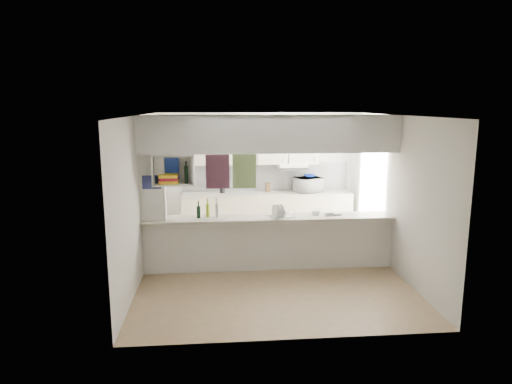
{
  "coord_description": "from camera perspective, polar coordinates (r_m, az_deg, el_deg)",
  "views": [
    {
      "loc": [
        -0.88,
        -7.37,
        2.77
      ],
      "look_at": [
        -0.18,
        0.5,
        1.25
      ],
      "focal_mm": 32.0,
      "sensor_mm": 36.0,
      "label": 1
    }
  ],
  "objects": [
    {
      "name": "wall_right",
      "position": [
        8.08,
        16.63,
        -0.03
      ],
      "size": [
        0.0,
        4.8,
        4.8
      ],
      "primitive_type": "plane",
      "rotation": [
        1.57,
        0.0,
        -1.57
      ],
      "color": "silver",
      "rests_on": "floor"
    },
    {
      "name": "microwave",
      "position": [
        9.82,
        6.58,
        0.89
      ],
      "size": [
        0.66,
        0.54,
        0.31
      ],
      "primitive_type": "imported",
      "rotation": [
        0.0,
        0.0,
        3.48
      ],
      "color": "white",
      "rests_on": "bench_top"
    },
    {
      "name": "bowl",
      "position": [
        9.83,
        6.72,
        2.0
      ],
      "size": [
        0.25,
        0.25,
        0.06
      ],
      "primitive_type": "imported",
      "color": "navy",
      "rests_on": "microwave"
    },
    {
      "name": "cup",
      "position": [
        7.64,
        3.41,
        -2.65
      ],
      "size": [
        0.12,
        0.12,
        0.09
      ],
      "primitive_type": "imported",
      "rotation": [
        0.0,
        0.0,
        0.01
      ],
      "color": "white",
      "rests_on": "dish_rack"
    },
    {
      "name": "wall_left",
      "position": [
        7.61,
        -14.22,
        -0.56
      ],
      "size": [
        0.0,
        4.8,
        4.8
      ],
      "primitive_type": "plane",
      "rotation": [
        1.57,
        0.0,
        1.57
      ],
      "color": "silver",
      "rests_on": "floor"
    },
    {
      "name": "wall_back",
      "position": [
        9.92,
        0.05,
        2.38
      ],
      "size": [
        4.2,
        0.0,
        4.2
      ],
      "primitive_type": "plane",
      "rotation": [
        1.57,
        0.0,
        0.0
      ],
      "color": "silver",
      "rests_on": "floor"
    },
    {
      "name": "wine_bottles",
      "position": [
        7.61,
        -6.01,
        -2.33
      ],
      "size": [
        0.36,
        0.14,
        0.32
      ],
      "color": "black",
      "rests_on": "breakfast_bar"
    },
    {
      "name": "kitchen_run",
      "position": [
        9.76,
        1.12,
        -0.59
      ],
      "size": [
        3.6,
        0.63,
        2.24
      ],
      "color": "beige",
      "rests_on": "floor"
    },
    {
      "name": "utensil_jar",
      "position": [
        9.68,
        -4.24,
        0.31
      ],
      "size": [
        0.11,
        0.11,
        0.15
      ],
      "primitive_type": "cylinder",
      "color": "black",
      "rests_on": "bench_top"
    },
    {
      "name": "knife_block",
      "position": [
        9.77,
        1.51,
        0.58
      ],
      "size": [
        0.1,
        0.08,
        0.2
      ],
      "primitive_type": "cube",
      "rotation": [
        0.0,
        0.0,
        0.04
      ],
      "color": "#4E341B",
      "rests_on": "bench_top"
    },
    {
      "name": "ceiling",
      "position": [
        7.42,
        1.73,
        9.59
      ],
      "size": [
        4.8,
        4.8,
        0.0
      ],
      "primitive_type": "plane",
      "color": "white",
      "rests_on": "wall_back"
    },
    {
      "name": "floor",
      "position": [
        7.92,
        1.62,
        -9.56
      ],
      "size": [
        4.8,
        4.8,
        0.0
      ],
      "primitive_type": "plane",
      "color": "#997D59",
      "rests_on": "ground"
    },
    {
      "name": "dish_rack",
      "position": [
        7.62,
        3.02,
        -2.47
      ],
      "size": [
        0.5,
        0.44,
        0.22
      ],
      "rotation": [
        0.0,
        0.0,
        0.35
      ],
      "color": "silver",
      "rests_on": "breakfast_bar"
    },
    {
      "name": "servery_partition",
      "position": [
        7.49,
        0.37,
        2.38
      ],
      "size": [
        4.2,
        0.5,
        2.6
      ],
      "color": "silver",
      "rests_on": "floor"
    },
    {
      "name": "plastic_tubs",
      "position": [
        7.83,
        8.19,
        -2.63
      ],
      "size": [
        0.49,
        0.22,
        0.07
      ],
      "color": "silver",
      "rests_on": "breakfast_bar"
    },
    {
      "name": "cubby_shelf",
      "position": [
        7.42,
        -10.38,
        2.52
      ],
      "size": [
        0.65,
        0.35,
        0.5
      ],
      "color": "white",
      "rests_on": "bulkhead"
    }
  ]
}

